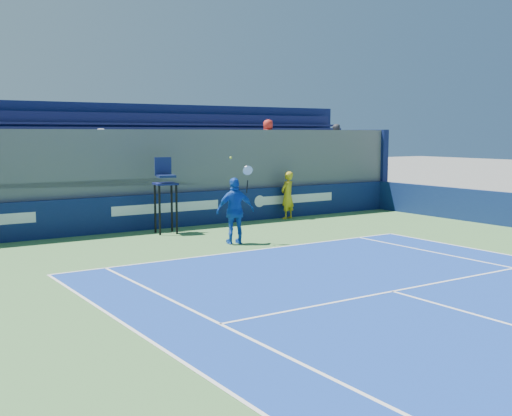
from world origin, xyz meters
TOP-DOWN VIEW (x-y plane):
  - ball_person at (4.88, 16.70)m, footprint 0.76×0.62m
  - back_hoarding at (0.00, 17.10)m, footprint 20.40×0.21m
  - umpire_chair at (-0.52, 16.04)m, footprint 0.81×0.81m
  - tennis_player at (0.32, 13.08)m, footprint 1.23×0.74m
  - stadium_seating at (-0.00, 19.15)m, footprint 21.00×4.05m

SIDE VIEW (x-z plane):
  - back_hoarding at x=0.00m, z-range 0.00..1.20m
  - ball_person at x=4.88m, z-range 0.01..1.81m
  - tennis_player at x=0.32m, z-range -0.29..2.28m
  - umpire_chair at x=-0.52m, z-range 0.29..2.77m
  - stadium_seating at x=0.00m, z-range -0.36..4.04m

